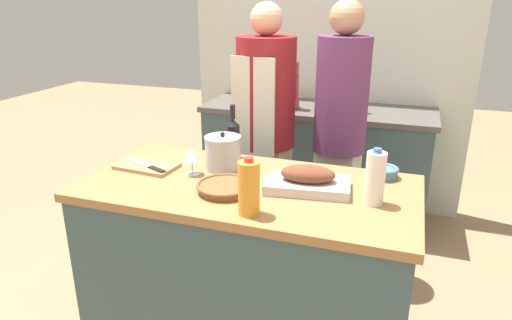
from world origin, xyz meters
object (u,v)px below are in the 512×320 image
object	(u,v)px
cutting_board	(147,166)
stand_mixer	(286,89)
wine_bottle_green	(233,137)
condiment_bottle_tall	(361,101)
wicker_basket	(225,187)
person_cook_aproned	(265,127)
roasting_pan	(308,181)
condiment_bottle_short	(244,94)
juice_jug	(249,188)
person_cook_guest	(340,130)
milk_jug	(375,178)
stock_pot	(223,153)
mixing_bowl	(384,172)
wine_glass_left	(192,155)
knife_chef	(147,166)

from	to	relation	value
cutting_board	stand_mixer	distance (m)	1.47
wine_bottle_green	condiment_bottle_tall	xyz separation A→B (m)	(0.53, 1.18, -0.01)
wicker_basket	wine_bottle_green	xyz separation A→B (m)	(-0.13, 0.43, 0.09)
person_cook_aproned	roasting_pan	bearing A→B (deg)	-50.99
wine_bottle_green	condiment_bottle_short	distance (m)	1.26
juice_jug	condiment_bottle_tall	bearing A→B (deg)	82.84
person_cook_guest	roasting_pan	bearing A→B (deg)	-78.17
cutting_board	wicker_basket	bearing A→B (deg)	-16.54
cutting_board	milk_jug	bearing A→B (deg)	-2.86
milk_jug	stand_mixer	bearing A→B (deg)	118.15
stand_mixer	wine_bottle_green	bearing A→B (deg)	-88.69
milk_jug	person_cook_aproned	distance (m)	1.12
milk_jug	person_cook_aproned	world-z (taller)	person_cook_aproned
stock_pot	juice_jug	world-z (taller)	juice_jug
roasting_pan	mixing_bowl	distance (m)	0.41
mixing_bowl	wine_glass_left	world-z (taller)	wine_glass_left
mixing_bowl	stand_mixer	xyz separation A→B (m)	(-0.81, 1.17, 0.13)
stock_pot	mixing_bowl	world-z (taller)	stock_pot
knife_chef	condiment_bottle_tall	world-z (taller)	condiment_bottle_tall
condiment_bottle_short	person_cook_guest	world-z (taller)	person_cook_guest
wicker_basket	milk_jug	bearing A→B (deg)	7.96
milk_jug	person_cook_guest	xyz separation A→B (m)	(-0.28, 0.87, -0.06)
wine_bottle_green	person_cook_guest	distance (m)	0.72
person_cook_aproned	person_cook_guest	xyz separation A→B (m)	(0.46, 0.03, 0.02)
cutting_board	condiment_bottle_short	world-z (taller)	condiment_bottle_short
condiment_bottle_tall	person_cook_aproned	xyz separation A→B (m)	(-0.51, -0.68, -0.07)
wine_bottle_green	condiment_bottle_tall	bearing A→B (deg)	65.76
milk_jug	wine_glass_left	world-z (taller)	milk_jug
wicker_basket	wine_glass_left	size ratio (longest dim) A/B	1.81
milk_jug	stand_mixer	distance (m)	1.68
person_cook_aproned	stock_pot	bearing A→B (deg)	-81.53
mixing_bowl	stand_mixer	size ratio (longest dim) A/B	0.39
knife_chef	person_cook_guest	distance (m)	1.17
cutting_board	stock_pot	size ratio (longest dim) A/B	1.63
juice_jug	stand_mixer	size ratio (longest dim) A/B	0.68
wine_bottle_green	condiment_bottle_short	bearing A→B (deg)	107.90
knife_chef	condiment_bottle_short	distance (m)	1.51
person_cook_aproned	knife_chef	bearing A→B (deg)	-105.01
condiment_bottle_tall	roasting_pan	bearing A→B (deg)	-92.17
juice_jug	milk_jug	world-z (taller)	milk_jug
roasting_pan	wicker_basket	distance (m)	0.37
roasting_pan	wine_glass_left	distance (m)	0.57
roasting_pan	condiment_bottle_short	distance (m)	1.72
wicker_basket	wine_glass_left	distance (m)	0.28
wine_glass_left	knife_chef	world-z (taller)	wine_glass_left
knife_chef	condiment_bottle_tall	xyz separation A→B (m)	(0.87, 1.48, 0.08)
cutting_board	condiment_bottle_short	xyz separation A→B (m)	(-0.03, 1.48, 0.08)
wine_glass_left	person_cook_guest	distance (m)	1.00
juice_jug	person_cook_aproned	size ratio (longest dim) A/B	0.14
knife_chef	wicker_basket	bearing A→B (deg)	-14.63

